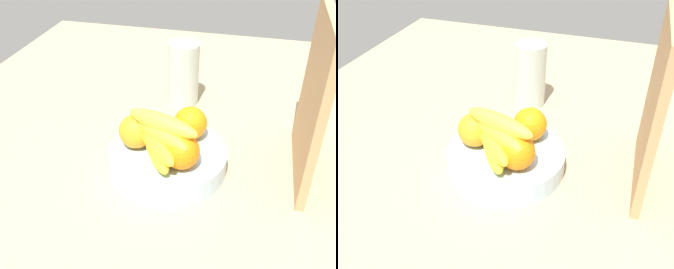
# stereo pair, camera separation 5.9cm
# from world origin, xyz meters

# --- Properties ---
(ground_plane) EXTENTS (1.80, 1.40, 0.03)m
(ground_plane) POSITION_xyz_m (0.00, 0.00, -0.01)
(ground_plane) COLOR tan
(fruit_bowl) EXTENTS (0.27, 0.27, 0.05)m
(fruit_bowl) POSITION_xyz_m (-0.00, 0.01, 0.03)
(fruit_bowl) COLOR #ACCADF
(fruit_bowl) RESTS_ON ground_plane
(orange_front_left) EXTENTS (0.08, 0.08, 0.08)m
(orange_front_left) POSITION_xyz_m (-0.06, 0.05, 0.09)
(orange_front_left) COLOR orange
(orange_front_left) RESTS_ON fruit_bowl
(orange_front_right) EXTENTS (0.08, 0.08, 0.08)m
(orange_front_right) POSITION_xyz_m (-0.00, -0.06, 0.09)
(orange_front_right) COLOR orange
(orange_front_right) RESTS_ON fruit_bowl
(orange_center) EXTENTS (0.08, 0.08, 0.08)m
(orange_center) POSITION_xyz_m (0.05, 0.05, 0.09)
(orange_center) COLOR orange
(orange_center) RESTS_ON fruit_bowl
(banana_bunch) EXTENTS (0.17, 0.17, 0.11)m
(banana_bunch) POSITION_xyz_m (0.03, -0.00, 0.10)
(banana_bunch) COLOR yellow
(banana_bunch) RESTS_ON fruit_bowl
(cutting_board) EXTENTS (0.28, 0.02, 0.36)m
(cutting_board) POSITION_xyz_m (-0.07, 0.30, 0.18)
(cutting_board) COLOR tan
(cutting_board) RESTS_ON ground_plane
(thermos_tumbler) EXTENTS (0.09, 0.09, 0.18)m
(thermos_tumbler) POSITION_xyz_m (-0.31, -0.02, 0.09)
(thermos_tumbler) COLOR #B0BEB6
(thermos_tumbler) RESTS_ON ground_plane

